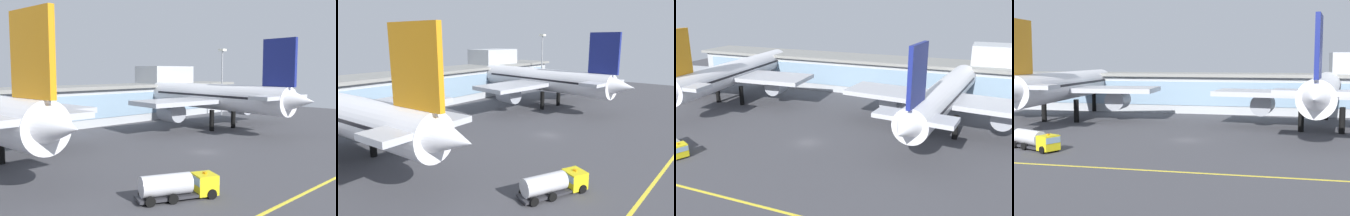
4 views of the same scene
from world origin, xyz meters
TOP-DOWN VIEW (x-y plane):
  - ground_plane at (0.00, 0.00)m, footprint 180.00×180.00m
  - taxiway_centreline_stripe at (0.00, -22.00)m, footprint 144.00×0.50m
  - terminal_building at (2.20, 43.25)m, footprint 118.07×14.00m
  - airliner_near_right at (22.90, 16.38)m, footprint 42.60×52.87m
  - fuel_tanker_truck at (-20.30, -13.29)m, footprint 9.24×6.00m
  - apron_light_mast_west at (45.73, 31.22)m, footprint 1.80×1.80m

SIDE VIEW (x-z plane):
  - ground_plane at x=0.00m, z-range 0.00..0.00m
  - taxiway_centreline_stripe at x=0.00m, z-range 0.00..0.01m
  - fuel_tanker_truck at x=-20.30m, z-range 0.06..2.96m
  - terminal_building at x=2.20m, z-range -2.08..13.07m
  - airliner_near_right at x=22.90m, z-range -2.72..17.59m
  - apron_light_mast_west at x=45.73m, z-range 3.46..23.93m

